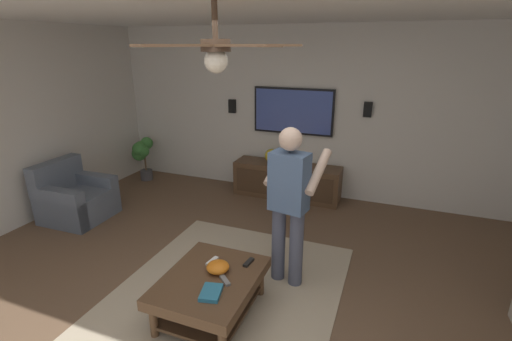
% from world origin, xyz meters
% --- Properties ---
extents(ground_plane, '(8.17, 8.17, 0.00)m').
position_xyz_m(ground_plane, '(0.00, 0.00, 0.00)').
color(ground_plane, brown).
extents(wall_back_tv, '(0.10, 7.01, 2.65)m').
position_xyz_m(wall_back_tv, '(3.14, 0.00, 1.32)').
color(wall_back_tv, silver).
rests_on(wall_back_tv, ground).
extents(area_rug, '(2.77, 2.15, 0.01)m').
position_xyz_m(area_rug, '(0.12, 0.17, 0.01)').
color(area_rug, tan).
rests_on(area_rug, ground).
extents(armchair, '(0.82, 0.83, 0.82)m').
position_xyz_m(armchair, '(0.99, 2.89, 0.28)').
color(armchair, slate).
rests_on(armchair, ground).
extents(coffee_table, '(1.00, 0.80, 0.40)m').
position_xyz_m(coffee_table, '(-0.08, 0.17, 0.30)').
color(coffee_table, '#513823').
rests_on(coffee_table, ground).
extents(media_console, '(0.45, 1.70, 0.55)m').
position_xyz_m(media_console, '(2.81, 0.33, 0.28)').
color(media_console, '#513823').
rests_on(media_console, ground).
extents(tv, '(0.05, 1.28, 0.72)m').
position_xyz_m(tv, '(3.05, 0.33, 1.36)').
color(tv, black).
extents(person_standing, '(0.60, 0.60, 1.64)m').
position_xyz_m(person_standing, '(0.67, -0.32, 0.93)').
color(person_standing, '#4C5166').
rests_on(person_standing, ground).
extents(potted_plant_short, '(0.41, 0.36, 0.77)m').
position_xyz_m(potted_plant_short, '(2.64, 3.00, 0.52)').
color(potted_plant_short, '#4C4C51').
rests_on(potted_plant_short, ground).
extents(bowl, '(0.21, 0.21, 0.09)m').
position_xyz_m(bowl, '(0.02, 0.14, 0.45)').
color(bowl, orange).
rests_on(bowl, coffee_table).
extents(remote_white, '(0.16, 0.07, 0.02)m').
position_xyz_m(remote_white, '(0.13, 0.26, 0.41)').
color(remote_white, white).
rests_on(remote_white, coffee_table).
extents(remote_black, '(0.15, 0.06, 0.02)m').
position_xyz_m(remote_black, '(0.24, -0.07, 0.41)').
color(remote_black, black).
rests_on(remote_black, coffee_table).
extents(remote_grey, '(0.13, 0.14, 0.02)m').
position_xyz_m(remote_grey, '(-0.10, 0.02, 0.41)').
color(remote_grey, slate).
rests_on(remote_grey, coffee_table).
extents(book, '(0.25, 0.21, 0.04)m').
position_xyz_m(book, '(-0.29, 0.05, 0.42)').
color(book, teal).
rests_on(book, coffee_table).
extents(vase_round, '(0.22, 0.22, 0.22)m').
position_xyz_m(vase_round, '(2.83, 0.60, 0.66)').
color(vase_round, gold).
rests_on(vase_round, media_console).
extents(wall_speaker_left, '(0.06, 0.12, 0.22)m').
position_xyz_m(wall_speaker_left, '(3.06, -0.79, 1.45)').
color(wall_speaker_left, black).
extents(wall_speaker_right, '(0.06, 0.12, 0.22)m').
position_xyz_m(wall_speaker_right, '(3.06, 1.39, 1.37)').
color(wall_speaker_right, black).
extents(ceiling_fan, '(1.17, 1.15, 0.46)m').
position_xyz_m(ceiling_fan, '(-0.22, -0.04, 2.32)').
color(ceiling_fan, '#4C3828').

